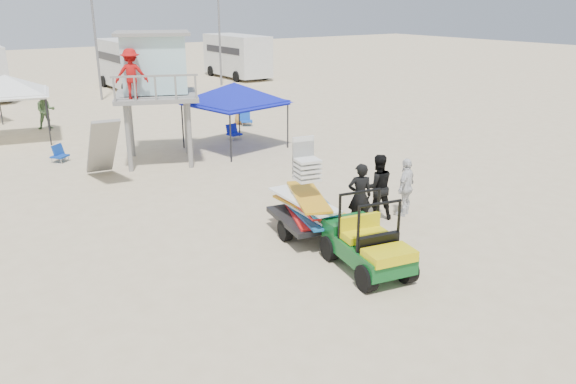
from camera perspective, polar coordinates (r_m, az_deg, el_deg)
ground at (r=11.83m, az=6.26°, el=-10.34°), size 140.00×140.00×0.00m
utility_cart at (r=12.51m, az=8.15°, el=-4.62°), size 1.53×2.44×1.73m
surf_trailer at (r=14.14m, az=1.87°, el=-1.05°), size 1.76×2.71×2.29m
man_left at (r=14.83m, az=7.30°, el=-0.42°), size 0.77×0.67×1.78m
man_mid at (r=15.55m, az=9.06°, el=0.52°), size 1.10×1.00×1.84m
man_right at (r=15.98m, az=11.89°, el=0.50°), size 1.05×0.76×1.65m
lifeguard_tower at (r=21.16m, az=-13.76°, el=12.05°), size 3.74×3.74×4.61m
canopy_blue at (r=22.81m, az=-5.51°, el=10.65°), size 3.75×3.75×3.07m
canopy_white_a at (r=26.71m, az=-26.84°, el=10.28°), size 3.64×3.64×3.23m
beach_chair_a at (r=22.84m, az=-22.27°, el=3.67°), size 0.74×0.85×0.64m
beach_chair_b at (r=24.82m, az=-5.60°, el=6.12°), size 0.60×0.65×0.64m
beach_chair_c at (r=27.51m, az=-4.33°, el=7.41°), size 0.71×0.79×0.64m
rv_mid_right at (r=40.08m, az=-15.71°, el=12.53°), size 2.64×7.00×3.25m
rv_far_right at (r=45.09m, az=-5.22°, el=13.76°), size 2.64×6.60×3.25m
light_pole_left at (r=36.18m, az=-19.04°, el=15.11°), size 0.14×0.14×8.00m
light_pole_right at (r=40.90m, az=-7.00°, el=16.28°), size 0.14×0.14×8.00m
distant_beachgoers at (r=28.82m, az=-19.75°, el=7.96°), size 13.96×15.46×1.77m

